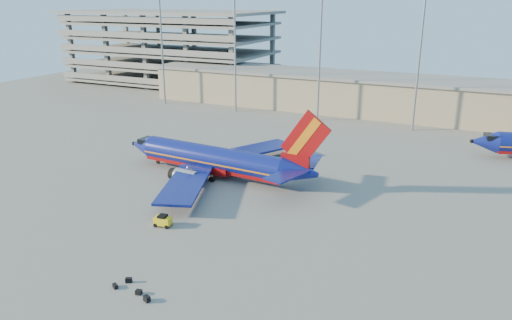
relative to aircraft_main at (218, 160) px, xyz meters
The scene contains 7 objects.
ground 9.20m from the aircraft_main, 41.25° to the right, with size 220.00×220.00×0.00m, color slate.
terminal_building 54.79m from the aircraft_main, 72.29° to the left, with size 122.00×16.00×8.50m.
parking_garage 88.32m from the aircraft_main, 129.05° to the left, with size 62.00×32.00×21.40m.
light_mast_row 44.45m from the aircraft_main, 73.81° to the left, with size 101.60×1.60×28.65m.
aircraft_main is the anchor object (origin of this frame).
baggage_tug 18.03m from the aircraft_main, 80.94° to the right, with size 2.10×1.43×1.41m.
luggage_pile 31.38m from the aircraft_main, 74.09° to the right, with size 4.68×2.32×0.53m.
Camera 1 is at (28.89, -54.70, 25.49)m, focal length 35.00 mm.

